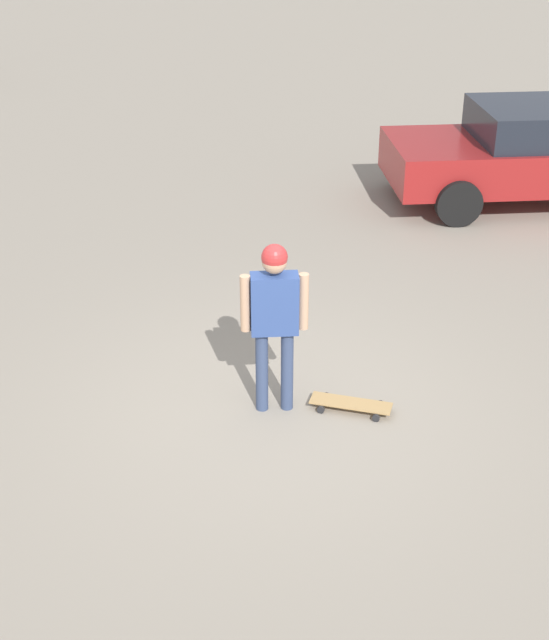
# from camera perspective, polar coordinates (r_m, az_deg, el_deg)

# --- Properties ---
(ground_plane) EXTENTS (220.00, 220.00, 0.00)m
(ground_plane) POSITION_cam_1_polar(r_m,az_deg,el_deg) (8.48, 0.00, -5.64)
(ground_plane) COLOR gray
(person) EXTENTS (0.60, 0.27, 1.67)m
(person) POSITION_cam_1_polar(r_m,az_deg,el_deg) (7.95, 0.00, 0.74)
(person) COLOR #38476B
(person) RESTS_ON ground_plane
(skateboard) EXTENTS (0.77, 0.56, 0.08)m
(skateboard) POSITION_cam_1_polar(r_m,az_deg,el_deg) (8.44, 4.91, -5.38)
(skateboard) COLOR tan
(skateboard) RESTS_ON ground_plane
(car_parked_near) EXTENTS (4.40, 2.49, 1.45)m
(car_parked_near) POSITION_cam_1_polar(r_m,az_deg,el_deg) (13.90, 16.16, 10.29)
(car_parked_near) COLOR maroon
(car_parked_near) RESTS_ON ground_plane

